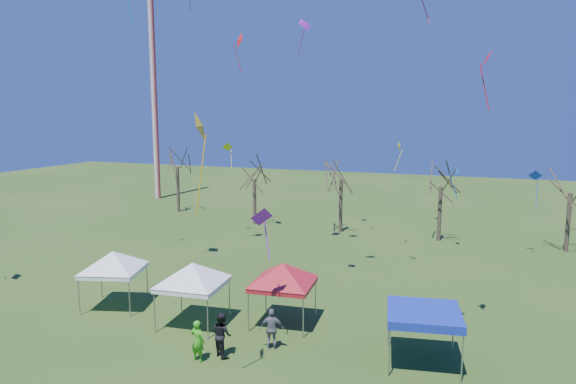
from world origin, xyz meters
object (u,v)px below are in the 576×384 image
tent_white_west (113,255)px  tent_blue (424,315)px  tree_4 (572,172)px  person_green (198,341)px  person_dark (222,334)px  tent_white_mid (192,267)px  tent_red (283,267)px  tree_1 (254,163)px  radio_mast (154,95)px  tree_3 (442,167)px  tree_2 (341,161)px  tree_0 (177,151)px  person_grey (272,329)px

tent_white_west → tent_blue: size_ratio=1.14×
tent_white_west → tree_4: bearing=40.7°
person_green → person_dark: person_dark is taller
tent_white_mid → tree_4: bearing=48.2°
tent_white_west → tent_red: bearing=6.4°
tent_white_mid → person_dark: 4.29m
tree_1 → person_green: size_ratio=4.21×
radio_mast → tent_white_mid: size_ratio=6.07×
tree_3 → tent_red: size_ratio=1.95×
tree_2 → tent_red: size_ratio=2.01×
tent_blue → person_dark: tent_blue is taller
radio_mast → tree_0: size_ratio=2.96×
tree_1 → tent_white_west: size_ratio=1.94×
tree_1 → tent_blue: bearing=-51.8°
tree_1 → tent_red: tree_1 is taller
tree_2 → tree_4: size_ratio=1.04×
tent_red → tent_blue: tent_red is taller
tree_0 → person_grey: size_ratio=4.54×
tent_red → person_dark: (-1.25, -4.11, -1.94)m
tree_0 → tent_blue: 37.87m
tent_white_west → tent_red: tent_red is taller
radio_mast → person_dark: size_ratio=12.92×
tree_2 → tree_1: bearing=178.2°
tree_4 → tent_white_west: bearing=-139.3°
radio_mast → tree_1: bearing=-28.5°
tent_white_mid → person_green: bearing=-56.7°
tent_white_mid → tent_blue: bearing=-0.8°
tree_2 → tent_white_mid: tree_2 is taller
person_green → tent_blue: bearing=-151.0°
tree_1 → person_grey: 26.57m
tree_0 → tree_3: 27.09m
person_green → person_grey: 3.30m
tree_3 → tent_white_mid: size_ratio=1.92×
tree_0 → tree_2: 18.72m
person_green → tent_white_mid: bearing=-46.8°
tent_red → person_green: tent_red is taller
tree_1 → tent_white_west: 22.06m
tree_4 → person_dark: size_ratio=4.08×
person_grey → tent_blue: bearing=172.6°
tree_0 → person_grey: tree_0 is taller
person_green → person_grey: person_grey is taller
tree_4 → person_grey: bearing=-122.8°
tree_4 → radio_mast: bearing=167.0°
person_dark → tree_3: bearing=-73.3°
tent_white_west → person_green: 8.53m
tree_3 → tree_4: tree_3 is taller
person_green → person_dark: 1.07m
tree_4 → tent_red: 25.46m
tree_4 → person_green: bearing=-124.6°
tree_1 → tent_white_mid: tree_1 is taller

